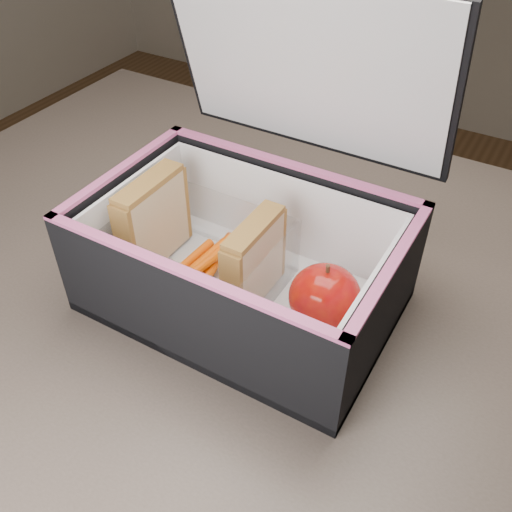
# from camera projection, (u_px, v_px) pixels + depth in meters

# --- Properties ---
(kitchen_table) EXTENTS (1.20, 0.80, 0.75)m
(kitchen_table) POSITION_uv_depth(u_px,v_px,m) (290.00, 342.00, 0.72)
(kitchen_table) COLOR brown
(kitchen_table) RESTS_ON ground
(lunch_bag) EXTENTS (0.32, 0.27, 0.32)m
(lunch_bag) POSITION_uv_depth(u_px,v_px,m) (245.00, 251.00, 0.61)
(lunch_bag) COLOR black
(lunch_bag) RESTS_ON kitchen_table
(plastic_tub) EXTENTS (0.18, 0.13, 0.07)m
(plastic_tub) POSITION_uv_depth(u_px,v_px,m) (203.00, 252.00, 0.63)
(plastic_tub) COLOR white
(plastic_tub) RESTS_ON lunch_bag
(sandwich_left) EXTENTS (0.03, 0.10, 0.11)m
(sandwich_left) POSITION_uv_depth(u_px,v_px,m) (153.00, 220.00, 0.65)
(sandwich_left) COLOR tan
(sandwich_left) RESTS_ON plastic_tub
(sandwich_right) EXTENTS (0.02, 0.09, 0.10)m
(sandwich_right) POSITION_uv_depth(u_px,v_px,m) (254.00, 261.00, 0.60)
(sandwich_right) COLOR tan
(sandwich_right) RESTS_ON plastic_tub
(carrot_sticks) EXTENTS (0.05, 0.13, 0.03)m
(carrot_sticks) POSITION_uv_depth(u_px,v_px,m) (205.00, 265.00, 0.64)
(carrot_sticks) COLOR #F25A00
(carrot_sticks) RESTS_ON plastic_tub
(paper_napkin) EXTENTS (0.09, 0.09, 0.01)m
(paper_napkin) POSITION_uv_depth(u_px,v_px,m) (326.00, 318.00, 0.60)
(paper_napkin) COLOR white
(paper_napkin) RESTS_ON lunch_bag
(red_apple) EXTENTS (0.08, 0.08, 0.08)m
(red_apple) POSITION_uv_depth(u_px,v_px,m) (325.00, 297.00, 0.57)
(red_apple) COLOR #93000E
(red_apple) RESTS_ON paper_napkin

